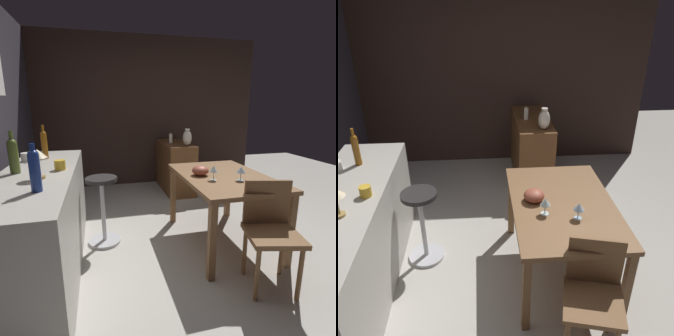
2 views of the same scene
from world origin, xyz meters
The scene contains 18 objects.
ground_plane centered at (0.00, 0.00, 0.00)m, with size 9.00×9.00×0.00m, color #B7B2A8.
wall_side_right centered at (2.55, 0.30, 1.30)m, with size 0.10×4.40×2.60m, color #33231E.
dining_table centered at (0.11, -0.22, 0.65)m, with size 1.29×0.85×0.74m.
kitchen_counter centered at (0.06, 1.53, 0.45)m, with size 2.10×0.60×0.90m, color #B2ADA3.
sideboard_cabinet centered at (1.98, -0.23, 0.41)m, with size 1.10×0.44×0.82m, color brown.
chair_near_window centered at (-0.62, -0.29, 0.48)m, with size 0.48×0.48×0.85m.
bar_stool centered at (0.39, 1.01, 0.39)m, with size 0.34×0.34×0.73m.
wine_glass_left centered at (-0.11, -0.29, 0.84)m, with size 0.08×0.08×0.14m.
wine_glass_right centered at (-0.03, -0.04, 0.85)m, with size 0.08×0.08×0.14m.
fruit_bowl centered at (0.17, 0.02, 0.79)m, with size 0.17×0.17×0.10m, color #9E4C38.
wine_bottle_amber centered at (0.65, 1.55, 1.06)m, with size 0.06×0.06×0.35m.
wine_bottle_olive centered at (0.06, 1.68, 1.06)m, with size 0.08×0.08×0.35m.
wine_bottle_cobalt centered at (-0.49, 1.41, 1.05)m, with size 0.07×0.07×0.32m.
cup_mustard centered at (0.09, 1.34, 0.94)m, with size 0.13×0.09×0.09m.
cup_white centered at (0.55, 1.71, 0.94)m, with size 0.13×0.09×0.09m.
counter_lamp centered at (-0.17, 1.46, 1.08)m, with size 0.14×0.14×0.23m.
pillar_candle_tall centered at (1.93, -0.15, 0.90)m, with size 0.06×0.06×0.18m.
vase_ceramic_ivory centered at (1.57, -0.31, 0.94)m, with size 0.14×0.14×0.26m.
Camera 1 is at (-2.30, 1.00, 1.46)m, focal length 28.36 mm.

